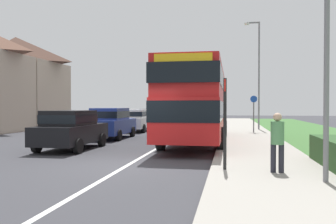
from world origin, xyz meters
TOP-DOWN VIEW (x-y plane):
  - ground_plane at (0.00, 0.00)m, footprint 120.00×120.00m
  - lane_marking_centre at (0.00, 8.00)m, footprint 0.14×60.00m
  - pavement_near_side at (4.20, 6.00)m, footprint 3.20×68.00m
  - double_decker_bus at (1.55, 7.04)m, footprint 2.80×11.17m
  - parked_car_black at (-3.49, 3.53)m, footprint 1.94×4.10m
  - parked_car_blue at (-3.52, 8.67)m, footprint 1.93×4.23m
  - parked_car_white at (-3.59, 14.36)m, footprint 1.93×4.39m
  - parked_car_grey at (-3.67, 19.93)m, footprint 1.98×4.41m
  - pedestrian_at_stop at (4.35, -0.90)m, footprint 0.34×0.34m
  - bus_stop_sign at (3.00, -0.70)m, footprint 0.09×0.52m
  - cycle_route_sign at (4.64, 13.07)m, footprint 0.44×0.08m
  - street_lamp_mid at (5.13, 16.48)m, footprint 1.14×0.20m

SIDE VIEW (x-z plane):
  - ground_plane at x=0.00m, z-range 0.00..0.00m
  - lane_marking_centre at x=0.00m, z-range 0.00..0.01m
  - pavement_near_side at x=4.20m, z-range 0.00..0.12m
  - parked_car_white at x=-3.59m, z-range 0.08..1.70m
  - parked_car_grey at x=-3.67m, z-range 0.08..1.70m
  - parked_car_black at x=-3.49m, z-range 0.08..1.74m
  - parked_car_blue at x=-3.52m, z-range 0.08..1.81m
  - pedestrian_at_stop at x=4.35m, z-range 0.14..1.81m
  - cycle_route_sign at x=4.64m, z-range 0.17..2.69m
  - bus_stop_sign at x=3.00m, z-range 0.24..2.84m
  - double_decker_bus at x=1.55m, z-range 0.29..3.99m
  - street_lamp_mid at x=5.13m, z-range 0.56..8.62m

